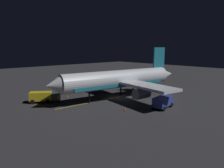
# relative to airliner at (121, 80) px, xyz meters

# --- Properties ---
(ground_plane) EXTENTS (180.00, 180.00, 0.20)m
(ground_plane) POSITION_rel_airliner_xyz_m (0.09, 0.55, -4.33)
(ground_plane) COLOR #2C2C2F
(apron_guide_stripe) EXTENTS (1.29, 21.71, 0.01)m
(apron_guide_stripe) POSITION_rel_airliner_xyz_m (1.28, 4.55, -4.22)
(apron_guide_stripe) COLOR gold
(apron_guide_stripe) RESTS_ON ground_plane
(airliner) EXTENTS (29.06, 33.94, 11.34)m
(airliner) POSITION_rel_airliner_xyz_m (0.00, 0.00, 0.00)
(airliner) COLOR silver
(airliner) RESTS_ON ground_plane
(baggage_truck) EXTENTS (5.07, 6.27, 2.24)m
(baggage_truck) POSITION_rel_airliner_xyz_m (8.09, 14.47, -3.05)
(baggage_truck) COLOR gold
(baggage_truck) RESTS_ON ground_plane
(catering_truck) EXTENTS (3.05, 6.75, 2.19)m
(catering_truck) POSITION_rel_airliner_xyz_m (-11.17, -0.61, -3.05)
(catering_truck) COLOR navy
(catering_truck) RESTS_ON ground_plane
(ground_crew_worker) EXTENTS (0.40, 0.40, 1.74)m
(ground_crew_worker) POSITION_rel_airliner_xyz_m (5.16, 12.70, -3.34)
(ground_crew_worker) COLOR black
(ground_crew_worker) RESTS_ON ground_plane
(traffic_cone_near_left) EXTENTS (0.50, 0.50, 0.55)m
(traffic_cone_near_left) POSITION_rel_airliner_xyz_m (8.21, 8.80, -3.98)
(traffic_cone_near_left) COLOR #EA590F
(traffic_cone_near_left) RESTS_ON ground_plane
(traffic_cone_near_right) EXTENTS (0.50, 0.50, 0.55)m
(traffic_cone_near_right) POSITION_rel_airliner_xyz_m (-7.54, 6.42, -3.98)
(traffic_cone_near_right) COLOR #EA590F
(traffic_cone_near_right) RESTS_ON ground_plane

